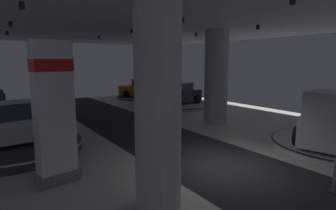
{
  "coord_description": "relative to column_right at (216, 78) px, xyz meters",
  "views": [
    {
      "loc": [
        -7.05,
        -7.06,
        3.72
      ],
      "look_at": [
        1.22,
        5.48,
        1.4
      ],
      "focal_mm": 30.5,
      "sensor_mm": 36.0,
      "label": 1
    }
  ],
  "objects": [
    {
      "name": "brand_sign_pylon",
      "position": [
        -9.94,
        -3.67,
        -0.52
      ],
      "size": [
        1.35,
        0.83,
        4.32
      ],
      "color": "slate",
      "rests_on": "ground"
    },
    {
      "name": "visitor_walking_near",
      "position": [
        -4.53,
        -2.44,
        -1.84
      ],
      "size": [
        0.32,
        0.32,
        1.59
      ],
      "color": "black",
      "rests_on": "ground"
    },
    {
      "name": "display_car_mid_left",
      "position": [
        -10.78,
        0.41,
        -1.61
      ],
      "size": [
        4.4,
        2.67,
        1.71
      ],
      "color": "silver",
      "rests_on": "display_platform_mid_left"
    },
    {
      "name": "ground",
      "position": [
        -4.66,
        -5.51,
        -2.77
      ],
      "size": [
        24.0,
        44.0,
        0.06
      ],
      "color": "silver"
    },
    {
      "name": "display_car_far_right",
      "position": [
        1.73,
        6.34,
        -1.74
      ],
      "size": [
        4.51,
        3.0,
        1.71
      ],
      "color": "black",
      "rests_on": "display_platform_far_right"
    },
    {
      "name": "display_car_deep_right",
      "position": [
        1.7,
        12.95,
        -1.76
      ],
      "size": [
        4.56,
        3.29,
        1.71
      ],
      "color": "#B77519",
      "rests_on": "display_platform_deep_right"
    },
    {
      "name": "display_platform_deep_right",
      "position": [
        1.67,
        12.96,
        -2.62
      ],
      "size": [
        4.67,
        4.67,
        0.22
      ],
      "color": "#333338",
      "rests_on": "ground"
    },
    {
      "name": "display_platform_mid_left",
      "position": [
        -10.81,
        0.41,
        -2.54
      ],
      "size": [
        5.59,
        5.59,
        0.37
      ],
      "color": "#333338",
      "rests_on": "ground"
    },
    {
      "name": "display_platform_far_right",
      "position": [
        1.7,
        6.33,
        -2.61
      ],
      "size": [
        5.47,
        5.47,
        0.25
      ],
      "color": "#B7B7BC",
      "rests_on": "ground"
    },
    {
      "name": "column_left",
      "position": [
        -8.1,
        -6.65,
        0.0
      ],
      "size": [
        1.17,
        1.17,
        5.5
      ],
      "color": "silver",
      "rests_on": "ground"
    },
    {
      "name": "column_right",
      "position": [
        0.0,
        0.0,
        0.0
      ],
      "size": [
        1.4,
        1.4,
        5.5
      ],
      "color": "#ADADB2",
      "rests_on": "ground"
    },
    {
      "name": "ceiling_with_spotlights",
      "position": [
        -4.66,
        -5.51,
        2.8
      ],
      "size": [
        24.0,
        44.0,
        0.39
      ],
      "color": "silver"
    },
    {
      "name": "stanchion_a",
      "position": [
        -3.54,
        -8.76,
        -2.38
      ],
      "size": [
        0.28,
        0.28,
        1.01
      ],
      "color": "#333338",
      "rests_on": "ground"
    }
  ]
}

